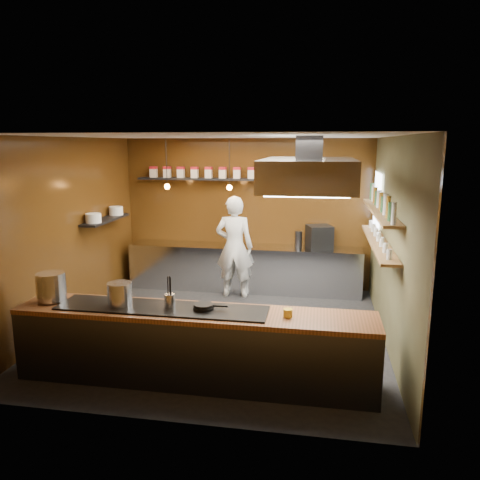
% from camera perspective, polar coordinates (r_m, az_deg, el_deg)
% --- Properties ---
extents(floor, '(5.00, 5.00, 0.00)m').
position_cam_1_polar(floor, '(7.52, -2.25, -11.00)').
color(floor, black).
rests_on(floor, ground).
extents(back_wall, '(5.00, 0.00, 5.00)m').
position_cam_1_polar(back_wall, '(9.50, 0.84, 3.23)').
color(back_wall, '#3B1F0A').
rests_on(back_wall, ground).
extents(left_wall, '(0.00, 5.00, 5.00)m').
position_cam_1_polar(left_wall, '(7.98, -20.18, 0.87)').
color(left_wall, '#3B1F0A').
rests_on(left_wall, ground).
extents(right_wall, '(0.00, 5.00, 5.00)m').
position_cam_1_polar(right_wall, '(7.00, 18.10, -0.42)').
color(right_wall, '#434026').
rests_on(right_wall, ground).
extents(ceiling, '(5.00, 5.00, 0.00)m').
position_cam_1_polar(ceiling, '(6.94, -2.45, 12.52)').
color(ceiling, silver).
rests_on(ceiling, back_wall).
extents(window_pane, '(0.00, 1.00, 1.00)m').
position_cam_1_polar(window_pane, '(8.59, 16.38, 4.55)').
color(window_pane, white).
rests_on(window_pane, right_wall).
extents(prep_counter, '(4.60, 0.65, 0.90)m').
position_cam_1_polar(prep_counter, '(9.39, 0.50, -3.42)').
color(prep_counter, silver).
rests_on(prep_counter, floor).
extents(pass_counter, '(4.40, 0.72, 0.94)m').
position_cam_1_polar(pass_counter, '(5.91, -5.64, -12.69)').
color(pass_counter, '#38383D').
rests_on(pass_counter, floor).
extents(tin_shelf, '(2.60, 0.26, 0.04)m').
position_cam_1_polar(tin_shelf, '(9.47, -4.72, 7.42)').
color(tin_shelf, black).
rests_on(tin_shelf, back_wall).
extents(plate_shelf, '(0.30, 1.40, 0.04)m').
position_cam_1_polar(plate_shelf, '(8.77, -16.07, 2.39)').
color(plate_shelf, black).
rests_on(plate_shelf, left_wall).
extents(bottle_shelf_upper, '(0.26, 2.80, 0.04)m').
position_cam_1_polar(bottle_shelf_upper, '(7.20, 16.72, 3.39)').
color(bottle_shelf_upper, olive).
rests_on(bottle_shelf_upper, right_wall).
extents(bottle_shelf_lower, '(0.26, 2.80, 0.04)m').
position_cam_1_polar(bottle_shelf_lower, '(7.28, 16.51, -0.28)').
color(bottle_shelf_lower, olive).
rests_on(bottle_shelf_lower, right_wall).
extents(extractor_hood, '(1.20, 2.00, 0.72)m').
position_cam_1_polar(extractor_hood, '(6.39, 8.39, 8.04)').
color(extractor_hood, '#38383D').
rests_on(extractor_hood, ceiling).
extents(pendant_left, '(0.10, 0.10, 0.95)m').
position_cam_1_polar(pendant_left, '(8.98, -8.89, 6.79)').
color(pendant_left, black).
rests_on(pendant_left, ceiling).
extents(pendant_right, '(0.10, 0.10, 0.95)m').
position_cam_1_polar(pendant_right, '(8.67, -1.30, 6.75)').
color(pendant_right, black).
rests_on(pendant_right, ceiling).
extents(storage_tins, '(2.43, 0.13, 0.22)m').
position_cam_1_polar(storage_tins, '(9.42, -3.84, 8.22)').
color(storage_tins, beige).
rests_on(storage_tins, tin_shelf).
extents(plate_stacks, '(0.26, 1.16, 0.16)m').
position_cam_1_polar(plate_stacks, '(8.75, -16.10, 3.03)').
color(plate_stacks, white).
rests_on(plate_stacks, plate_shelf).
extents(bottles, '(0.06, 2.66, 0.24)m').
position_cam_1_polar(bottles, '(7.18, 16.79, 4.49)').
color(bottles, silver).
rests_on(bottles, bottle_shelf_upper).
extents(wine_glasses, '(0.07, 2.37, 0.13)m').
position_cam_1_polar(wine_glasses, '(7.26, 16.55, 0.38)').
color(wine_glasses, silver).
rests_on(wine_glasses, bottle_shelf_lower).
extents(stockpot_large, '(0.38, 0.38, 0.36)m').
position_cam_1_polar(stockpot_large, '(6.43, -22.03, -5.26)').
color(stockpot_large, silver).
rests_on(stockpot_large, pass_counter).
extents(stockpot_small, '(0.38, 0.38, 0.28)m').
position_cam_1_polar(stockpot_small, '(5.98, -14.45, -6.38)').
color(stockpot_small, silver).
rests_on(stockpot_small, pass_counter).
extents(utensil_crock, '(0.16, 0.16, 0.17)m').
position_cam_1_polar(utensil_crock, '(5.78, -8.57, -7.34)').
color(utensil_crock, '#B0B3B7').
rests_on(utensil_crock, pass_counter).
extents(frying_pan, '(0.43, 0.26, 0.06)m').
position_cam_1_polar(frying_pan, '(5.70, -4.43, -8.09)').
color(frying_pan, black).
rests_on(frying_pan, pass_counter).
extents(butter_jar, '(0.13, 0.13, 0.10)m').
position_cam_1_polar(butter_jar, '(5.52, 5.86, -8.84)').
color(butter_jar, yellow).
rests_on(butter_jar, pass_counter).
extents(espresso_machine, '(0.56, 0.55, 0.45)m').
position_cam_1_polar(espresso_machine, '(9.18, 9.64, 0.38)').
color(espresso_machine, black).
rests_on(espresso_machine, prep_counter).
extents(chef, '(0.72, 0.48, 1.95)m').
position_cam_1_polar(chef, '(8.87, -0.70, -0.84)').
color(chef, white).
rests_on(chef, floor).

